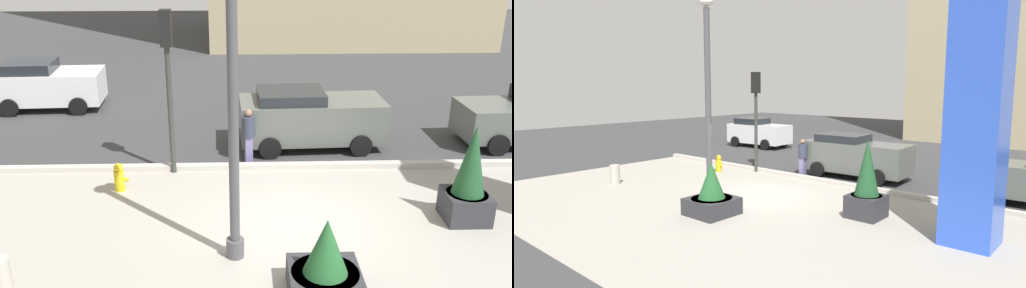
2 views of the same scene
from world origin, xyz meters
TOP-DOWN VIEW (x-y plane):
  - ground_plane at (0.00, 4.00)m, footprint 60.00×60.00m
  - plaza_pavement at (0.00, -2.00)m, footprint 18.00×10.00m
  - curb_strip at (0.00, 3.12)m, footprint 18.00×0.24m
  - lamp_post at (-1.31, -1.20)m, footprint 0.44×0.44m
  - potted_plant_curbside at (0.29, -2.54)m, footprint 1.29×1.29m
  - potted_plant_near_right at (3.88, 0.16)m, footprint 0.96×0.96m
  - fire_hydrant at (-4.23, 1.90)m, footprint 0.36×0.26m
  - concrete_bollard at (-5.51, -2.32)m, footprint 0.36×0.36m
  - traffic_light_corner at (-2.99, 2.99)m, footprint 0.28×0.42m
  - car_far_lane at (0.90, 4.80)m, footprint 4.33×2.12m
  - car_curb_west at (-8.16, 8.86)m, footprint 3.90×2.11m
  - pedestrian_crossing at (-0.95, 3.64)m, footprint 0.40×0.40m

SIDE VIEW (x-z plane):
  - ground_plane at x=0.00m, z-range 0.00..0.00m
  - plaza_pavement at x=0.00m, z-range -0.01..0.01m
  - curb_strip at x=0.00m, z-range 0.00..0.16m
  - fire_hydrant at x=-4.23m, z-range -0.01..0.74m
  - concrete_bollard at x=-5.51m, z-range 0.00..0.75m
  - potted_plant_curbside at x=0.29m, z-range -0.18..1.38m
  - pedestrian_crossing at x=-0.95m, z-range 0.08..1.64m
  - car_curb_west at x=-8.16m, z-range 0.01..1.77m
  - car_far_lane at x=0.90m, z-range 0.03..1.80m
  - potted_plant_near_right at x=3.88m, z-range -0.16..2.12m
  - traffic_light_corner at x=-2.99m, z-range 0.77..5.12m
  - lamp_post at x=-1.31m, z-range -0.08..6.51m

